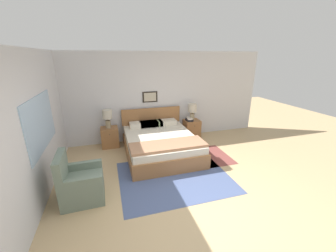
% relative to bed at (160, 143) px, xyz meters
% --- Properties ---
extents(ground_plane, '(16.00, 16.00, 0.00)m').
position_rel_bed_xyz_m(ground_plane, '(-0.02, -2.04, -0.29)').
color(ground_plane, tan).
extents(wall_back, '(7.20, 0.09, 2.60)m').
position_rel_bed_xyz_m(wall_back, '(-0.02, 1.14, 1.01)').
color(wall_back, silver).
rests_on(wall_back, ground_plane).
extents(wall_left, '(0.08, 5.55, 2.60)m').
position_rel_bed_xyz_m(wall_left, '(-2.45, -0.47, 1.01)').
color(wall_left, silver).
rests_on(wall_left, ground_plane).
extents(area_rug_main, '(2.31, 1.89, 0.01)m').
position_rel_bed_xyz_m(area_rug_main, '(0.00, -1.18, -0.29)').
color(area_rug_main, '#47567F').
rests_on(area_rug_main, ground_plane).
extents(area_rug_bedside, '(0.92, 1.14, 0.01)m').
position_rel_bed_xyz_m(area_rug_bedside, '(1.21, -0.52, -0.29)').
color(area_rug_bedside, brown).
rests_on(area_rug_bedside, ground_plane).
extents(bed, '(1.77, 2.18, 1.00)m').
position_rel_bed_xyz_m(bed, '(0.00, 0.00, 0.00)').
color(bed, '#936038').
rests_on(bed, ground_plane).
extents(armchair, '(0.72, 0.70, 0.91)m').
position_rel_bed_xyz_m(armchair, '(-1.83, -1.37, 0.02)').
color(armchair, slate).
rests_on(armchair, ground_plane).
extents(nightstand_near_window, '(0.47, 0.44, 0.56)m').
position_rel_bed_xyz_m(nightstand_near_window, '(-1.25, 0.85, -0.01)').
color(nightstand_near_window, '#936038').
rests_on(nightstand_near_window, ground_plane).
extents(nightstand_by_door, '(0.47, 0.44, 0.56)m').
position_rel_bed_xyz_m(nightstand_by_door, '(1.25, 0.85, -0.01)').
color(nightstand_by_door, '#936038').
rests_on(nightstand_by_door, ground_plane).
extents(table_lamp_near_window, '(0.25, 0.25, 0.52)m').
position_rel_bed_xyz_m(table_lamp_near_window, '(-1.27, 0.86, 0.60)').
color(table_lamp_near_window, gray).
rests_on(table_lamp_near_window, nightstand_near_window).
extents(table_lamp_by_door, '(0.25, 0.25, 0.52)m').
position_rel_bed_xyz_m(table_lamp_by_door, '(1.25, 0.86, 0.60)').
color(table_lamp_by_door, gray).
rests_on(table_lamp_by_door, nightstand_by_door).
extents(book_thick_bottom, '(0.20, 0.25, 0.04)m').
position_rel_bed_xyz_m(book_thick_bottom, '(1.15, 0.81, 0.29)').
color(book_thick_bottom, '#232328').
rests_on(book_thick_bottom, nightstand_by_door).
extents(book_hardcover_middle, '(0.23, 0.28, 0.03)m').
position_rel_bed_xyz_m(book_hardcover_middle, '(1.15, 0.81, 0.32)').
color(book_hardcover_middle, '#232328').
rests_on(book_hardcover_middle, book_thick_bottom).
extents(book_novel_upper, '(0.20, 0.30, 0.03)m').
position_rel_bed_xyz_m(book_novel_upper, '(1.15, 0.81, 0.36)').
color(book_novel_upper, silver).
rests_on(book_novel_upper, book_hardcover_middle).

